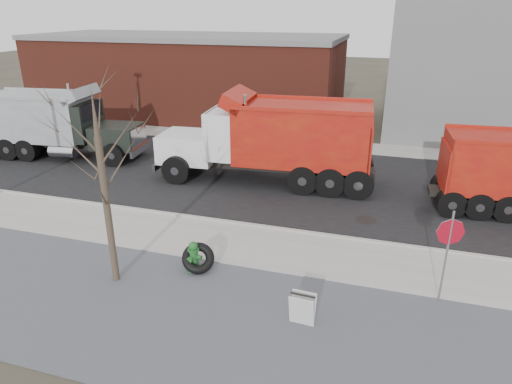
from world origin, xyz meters
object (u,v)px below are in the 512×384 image
(dump_truck_red_b, at_px, (274,138))
(truck_tire, at_px, (198,258))
(sandwich_board, at_px, (302,309))
(fire_hydrant, at_px, (194,257))
(dump_truck_grey, at_px, (56,122))
(stop_sign, at_px, (449,241))

(dump_truck_red_b, bearing_deg, truck_tire, 84.78)
(truck_tire, xyz_separation_m, sandwich_board, (3.25, -1.48, 0.03))
(fire_hydrant, relative_size, dump_truck_grey, 0.12)
(truck_tire, height_order, dump_truck_red_b, dump_truck_red_b)
(fire_hydrant, relative_size, sandwich_board, 1.11)
(dump_truck_grey, bearing_deg, dump_truck_red_b, -9.16)
(stop_sign, height_order, dump_truck_grey, dump_truck_grey)
(truck_tire, distance_m, dump_truck_grey, 13.41)
(dump_truck_red_b, relative_size, dump_truck_grey, 1.18)
(sandwich_board, xyz_separation_m, dump_truck_grey, (-14.07, 9.29, 1.32))
(truck_tire, distance_m, stop_sign, 6.51)
(stop_sign, bearing_deg, sandwich_board, -143.22)
(stop_sign, relative_size, dump_truck_red_b, 0.28)
(fire_hydrant, bearing_deg, stop_sign, 11.70)
(stop_sign, relative_size, dump_truck_grey, 0.32)
(truck_tire, relative_size, stop_sign, 0.47)
(dump_truck_grey, bearing_deg, stop_sign, -30.46)
(stop_sign, relative_size, sandwich_board, 3.11)
(truck_tire, distance_m, dump_truck_red_b, 7.58)
(dump_truck_red_b, bearing_deg, stop_sign, 127.49)
(stop_sign, bearing_deg, dump_truck_grey, 162.25)
(dump_truck_grey, bearing_deg, truck_tire, -42.96)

